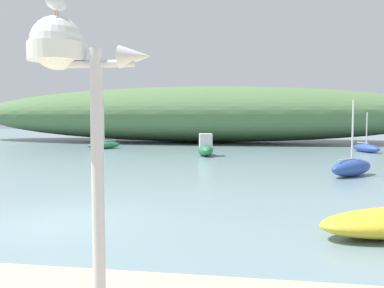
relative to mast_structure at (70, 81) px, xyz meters
name	(u,v)px	position (x,y,z in m)	size (l,w,h in m)	color
ground_plane	(61,221)	(-3.28, 6.24, -3.09)	(120.00, 120.00, 0.00)	gray
distant_hill	(200,114)	(-3.89, 37.44, -0.35)	(47.22, 11.85, 5.47)	#517547
mast_structure	(70,81)	(0.00, 0.00, 0.00)	(1.17, 0.54, 3.48)	silver
seagull_on_radar	(55,2)	(-0.13, -0.01, 0.72)	(0.18, 0.29, 0.22)	orange
sailboat_inner_mooring	(104,145)	(-10.26, 27.73, -2.78)	(2.56, 2.69, 3.46)	#287A4C
motorboat_centre_water	(205,147)	(-1.64, 23.54, -2.54)	(1.57, 2.91, 1.48)	#287A4C
sailboat_far_right	(366,148)	(9.56, 27.84, -2.78)	(1.94, 2.78, 2.89)	#2D4C9E
sailboat_off_point	(352,167)	(5.91, 15.53, -2.69)	(2.50, 2.50, 3.39)	#2D4C9E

